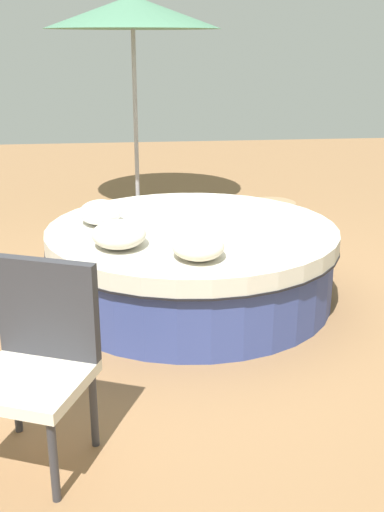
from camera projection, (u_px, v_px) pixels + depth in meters
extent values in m
plane|color=olive|center=(192.00, 298.00, 4.98)|extent=(16.00, 16.00, 0.00)
cylinder|color=#38478C|center=(192.00, 271.00, 4.91)|extent=(2.17, 2.17, 0.46)
cylinder|color=black|center=(192.00, 243.00, 4.83)|extent=(2.25, 2.25, 0.02)
cylinder|color=beige|center=(192.00, 235.00, 4.81)|extent=(2.23, 2.23, 0.13)
ellipsoid|color=white|center=(101.00, 212.00, 4.85)|extent=(0.40, 0.33, 0.18)
ellipsoid|color=beige|center=(119.00, 234.00, 4.32)|extent=(0.47, 0.38, 0.17)
ellipsoid|color=beige|center=(198.00, 246.00, 4.09)|extent=(0.44, 0.35, 0.16)
cylinder|color=#333338|center=(54.00, 461.00, 2.73)|extent=(0.04, 0.04, 0.42)
cylinder|color=#333338|center=(94.00, 409.00, 3.12)|extent=(0.04, 0.04, 0.42)
cylinder|color=#333338|center=(16.00, 396.00, 3.23)|extent=(0.04, 0.04, 0.42)
cube|color=silver|center=(29.00, 382.00, 2.90)|extent=(0.66, 0.67, 0.06)
cube|color=#333338|center=(47.00, 308.00, 3.01)|extent=(0.25, 0.50, 0.50)
cylinder|color=#262628|center=(138.00, 204.00, 7.64)|extent=(0.44, 0.44, 0.08)
cylinder|color=#99999E|center=(135.00, 108.00, 7.25)|extent=(0.05, 0.05, 2.39)
cone|color=#4C7F60|center=(132.00, 12.00, 6.91)|extent=(1.99, 1.99, 0.35)
cylinder|color=#997A56|center=(271.00, 222.00, 6.28)|extent=(0.48, 0.48, 0.42)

